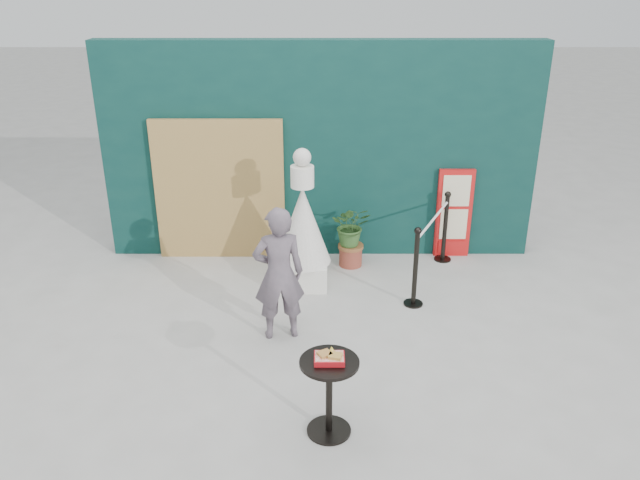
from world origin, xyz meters
The scene contains 10 objects.
ground centered at (0.00, 0.00, 0.00)m, with size 60.00×60.00×0.00m, color #ADAAA5.
back_wall centered at (0.00, 3.15, 1.50)m, with size 6.00×0.30×3.00m, color #0A2D2A.
bamboo_fence centered at (-1.40, 2.94, 1.00)m, with size 1.80×0.08×2.00m, color tan.
woman centered at (-0.45, 0.79, 0.77)m, with size 0.56×0.37×1.55m, color #665763.
menu_board centered at (1.90, 2.95, 0.65)m, with size 0.50×0.07×1.30m.
statue centered at (-0.22, 2.06, 0.75)m, with size 0.72×0.72×1.84m.
cafe_table centered at (0.08, -0.83, 0.50)m, with size 0.52×0.52×0.75m.
food_basket centered at (0.08, -0.83, 0.79)m, with size 0.26×0.19×0.11m.
planter centered at (0.43, 2.63, 0.52)m, with size 0.53×0.46×0.90m.
stanchion_barrier centered at (1.46, 2.15, 0.49)m, with size 0.84×1.54×1.03m.
Camera 1 is at (-0.00, -5.30, 3.81)m, focal length 35.00 mm.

